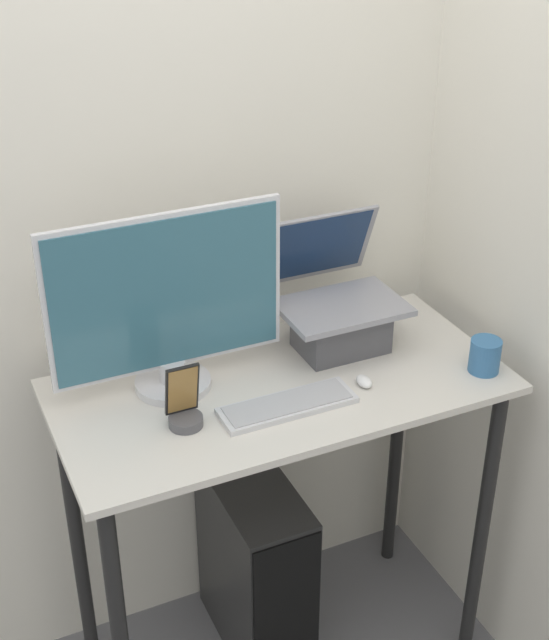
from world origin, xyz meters
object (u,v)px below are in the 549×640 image
(cell_phone, at_px, (184,408))
(computer_tower, at_px, (255,566))
(monitor, at_px, (168,308))
(mouse, at_px, (364,381))
(keyboard, at_px, (287,405))
(laptop, at_px, (338,313))

(cell_phone, bearing_deg, computer_tower, 33.40)
(monitor, xyz_separation_m, mouse, (0.42, -0.19, -0.20))
(keyboard, bearing_deg, computer_tower, 91.43)
(keyboard, bearing_deg, cell_phone, 170.77)
(computer_tower, bearing_deg, laptop, 3.29)
(keyboard, relative_size, mouse, 6.14)
(laptop, bearing_deg, monitor, -179.07)
(laptop, distance_m, mouse, 0.22)
(mouse, xyz_separation_m, computer_tower, (-0.21, 0.19, -0.69))
(mouse, relative_size, computer_tower, 0.09)
(keyboard, xyz_separation_m, cell_phone, (-0.24, 0.04, 0.04))
(keyboard, distance_m, mouse, 0.21)
(laptop, height_order, keyboard, laptop)
(monitor, bearing_deg, cell_phone, -99.23)
(keyboard, distance_m, cell_phone, 0.24)
(computer_tower, bearing_deg, mouse, -40.82)
(monitor, height_order, keyboard, monitor)
(mouse, xyz_separation_m, cell_phone, (-0.45, 0.03, 0.03))
(monitor, relative_size, computer_tower, 1.00)
(monitor, distance_m, cell_phone, 0.24)
(laptop, xyz_separation_m, cell_phone, (-0.48, -0.17, -0.05))
(monitor, height_order, cell_phone, monitor)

